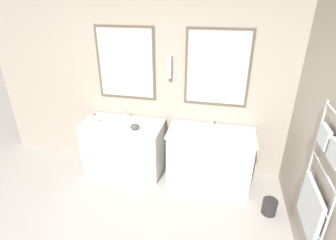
{
  "coord_description": "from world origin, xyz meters",
  "views": [
    {
      "loc": [
        0.91,
        -1.56,
        2.47
      ],
      "look_at": [
        0.26,
        1.35,
        1.05
      ],
      "focal_mm": 28.0,
      "sensor_mm": 36.0,
      "label": 1
    }
  ],
  "objects_px": {
    "amenity_bowl": "(135,127)",
    "vanity_right": "(209,158)",
    "toiletry_bottle": "(95,119)",
    "waste_bin": "(270,206)",
    "vanity_left": "(123,148)"
  },
  "relations": [
    {
      "from": "toiletry_bottle",
      "to": "waste_bin",
      "type": "height_order",
      "value": "toiletry_bottle"
    },
    {
      "from": "vanity_left",
      "to": "vanity_right",
      "type": "height_order",
      "value": "same"
    },
    {
      "from": "vanity_left",
      "to": "toiletry_bottle",
      "type": "height_order",
      "value": "toiletry_bottle"
    },
    {
      "from": "vanity_right",
      "to": "toiletry_bottle",
      "type": "bearing_deg",
      "value": -178.01
    },
    {
      "from": "amenity_bowl",
      "to": "vanity_left",
      "type": "bearing_deg",
      "value": 156.55
    },
    {
      "from": "vanity_left",
      "to": "vanity_right",
      "type": "bearing_deg",
      "value": 0.0
    },
    {
      "from": "toiletry_bottle",
      "to": "amenity_bowl",
      "type": "xyz_separation_m",
      "value": [
        0.61,
        -0.05,
        -0.03
      ]
    },
    {
      "from": "toiletry_bottle",
      "to": "amenity_bowl",
      "type": "relative_size",
      "value": 1.19
    },
    {
      "from": "amenity_bowl",
      "to": "vanity_right",
      "type": "bearing_deg",
      "value": 5.8
    },
    {
      "from": "waste_bin",
      "to": "vanity_right",
      "type": "bearing_deg",
      "value": 150.55
    },
    {
      "from": "vanity_right",
      "to": "waste_bin",
      "type": "height_order",
      "value": "vanity_right"
    },
    {
      "from": "vanity_left",
      "to": "amenity_bowl",
      "type": "distance_m",
      "value": 0.51
    },
    {
      "from": "amenity_bowl",
      "to": "toiletry_bottle",
      "type": "bearing_deg",
      "value": 175.51
    },
    {
      "from": "vanity_right",
      "to": "amenity_bowl",
      "type": "distance_m",
      "value": 1.13
    },
    {
      "from": "vanity_right",
      "to": "amenity_bowl",
      "type": "xyz_separation_m",
      "value": [
        -1.04,
        -0.11,
        0.43
      ]
    }
  ]
}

